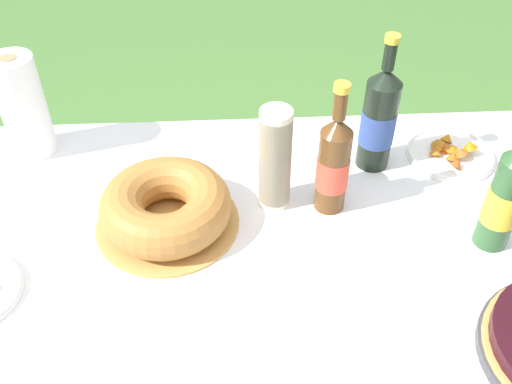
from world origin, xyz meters
The scene contains 9 objects.
garden_table centered at (0.00, 0.00, 0.63)m, with size 1.67×1.21×0.68m.
tablecloth centered at (0.00, 0.00, 0.68)m, with size 1.68×1.22×0.10m.
bundt_cake centered at (-0.13, 0.21, 0.74)m, with size 0.32×0.32×0.10m.
cup_stack centered at (0.12, 0.27, 0.82)m, with size 0.07×0.07×0.25m.
cider_bottle_green centered at (0.57, 0.12, 0.82)m, with size 0.07×0.07×0.34m.
cider_bottle_amber centered at (0.24, 0.25, 0.81)m, with size 0.07×0.07×0.32m.
juice_bottle_red centered at (0.37, 0.40, 0.82)m, with size 0.08×0.08×0.35m.
snack_plate_left centered at (0.58, 0.42, 0.70)m, with size 0.22×0.22×0.06m.
paper_towel_roll centered at (-0.48, 0.50, 0.82)m, with size 0.11×0.11×0.27m.
Camera 1 is at (0.02, -0.70, 1.59)m, focal length 40.00 mm.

